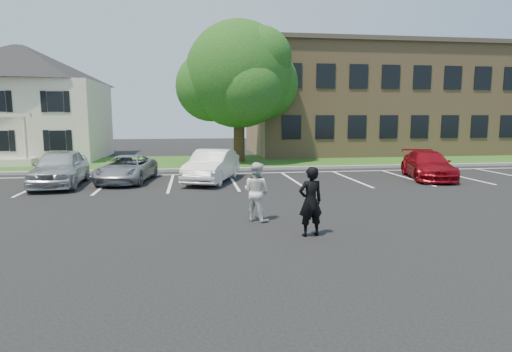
{
  "coord_description": "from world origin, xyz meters",
  "views": [
    {
      "loc": [
        -1.82,
        -11.16,
        3.0
      ],
      "look_at": [
        0.0,
        1.0,
        1.25
      ],
      "focal_mm": 30.0,
      "sensor_mm": 36.0,
      "label": 1
    }
  ],
  "objects_px": {
    "car_silver_minivan": "(127,169)",
    "car_red_compact": "(428,165)",
    "tree": "(240,77)",
    "man_black_suit": "(310,202)",
    "man_white_shirt": "(256,192)",
    "car_white_sedan": "(212,166)",
    "office_building": "(388,101)",
    "car_silver_west": "(60,168)",
    "house": "(23,103)"
  },
  "relations": [
    {
      "from": "car_silver_minivan",
      "to": "car_red_compact",
      "type": "height_order",
      "value": "car_red_compact"
    },
    {
      "from": "tree",
      "to": "man_black_suit",
      "type": "distance_m",
      "value": 17.54
    },
    {
      "from": "tree",
      "to": "man_white_shirt",
      "type": "xyz_separation_m",
      "value": [
        -1.25,
        -15.2,
        -4.51
      ]
    },
    {
      "from": "man_black_suit",
      "to": "car_white_sedan",
      "type": "distance_m",
      "value": 9.43
    },
    {
      "from": "man_white_shirt",
      "to": "car_red_compact",
      "type": "bearing_deg",
      "value": -100.43
    },
    {
      "from": "man_white_shirt",
      "to": "tree",
      "type": "bearing_deg",
      "value": -51.77
    },
    {
      "from": "man_white_shirt",
      "to": "car_red_compact",
      "type": "relative_size",
      "value": 0.38
    },
    {
      "from": "office_building",
      "to": "car_silver_minivan",
      "type": "xyz_separation_m",
      "value": [
        -18.78,
        -13.32,
        -3.56
      ]
    },
    {
      "from": "tree",
      "to": "man_white_shirt",
      "type": "bearing_deg",
      "value": -94.69
    },
    {
      "from": "man_black_suit",
      "to": "car_silver_west",
      "type": "distance_m",
      "value": 12.41
    },
    {
      "from": "house",
      "to": "car_white_sedan",
      "type": "relative_size",
      "value": 2.34
    },
    {
      "from": "car_white_sedan",
      "to": "car_red_compact",
      "type": "relative_size",
      "value": 0.99
    },
    {
      "from": "man_white_shirt",
      "to": "car_red_compact",
      "type": "xyz_separation_m",
      "value": [
        9.31,
        6.93,
        -0.2
      ]
    },
    {
      "from": "car_silver_minivan",
      "to": "house",
      "type": "bearing_deg",
      "value": 134.74
    },
    {
      "from": "car_red_compact",
      "to": "car_silver_minivan",
      "type": "bearing_deg",
      "value": -169.26
    },
    {
      "from": "house",
      "to": "man_white_shirt",
      "type": "distance_m",
      "value": 23.42
    },
    {
      "from": "car_silver_west",
      "to": "car_white_sedan",
      "type": "height_order",
      "value": "car_silver_west"
    },
    {
      "from": "man_white_shirt",
      "to": "car_silver_west",
      "type": "relative_size",
      "value": 0.37
    },
    {
      "from": "car_silver_west",
      "to": "car_red_compact",
      "type": "distance_m",
      "value": 16.71
    },
    {
      "from": "house",
      "to": "car_red_compact",
      "type": "bearing_deg",
      "value": -28.99
    },
    {
      "from": "tree",
      "to": "car_silver_west",
      "type": "relative_size",
      "value": 1.92
    },
    {
      "from": "office_building",
      "to": "car_silver_west",
      "type": "distance_m",
      "value": 25.82
    },
    {
      "from": "car_silver_west",
      "to": "house",
      "type": "bearing_deg",
      "value": 112.17
    },
    {
      "from": "office_building",
      "to": "man_white_shirt",
      "type": "relative_size",
      "value": 13.3
    },
    {
      "from": "car_silver_minivan",
      "to": "man_white_shirt",
      "type": "bearing_deg",
      "value": -50.5
    },
    {
      "from": "car_silver_west",
      "to": "car_silver_minivan",
      "type": "distance_m",
      "value": 2.74
    },
    {
      "from": "office_building",
      "to": "man_black_suit",
      "type": "relative_size",
      "value": 12.78
    },
    {
      "from": "car_white_sedan",
      "to": "car_silver_minivan",
      "type": "bearing_deg",
      "value": -168.24
    },
    {
      "from": "office_building",
      "to": "man_black_suit",
      "type": "xyz_separation_m",
      "value": [
        -12.94,
        -23.05,
        -3.28
      ]
    },
    {
      "from": "man_white_shirt",
      "to": "car_silver_minivan",
      "type": "bearing_deg",
      "value": -16.29
    },
    {
      "from": "man_black_suit",
      "to": "car_red_compact",
      "type": "xyz_separation_m",
      "value": [
        8.21,
        8.69,
        -0.23
      ]
    },
    {
      "from": "office_building",
      "to": "house",
      "type": "bearing_deg",
      "value": -175.72
    },
    {
      "from": "house",
      "to": "car_white_sedan",
      "type": "distance_m",
      "value": 17.16
    },
    {
      "from": "tree",
      "to": "car_silver_minivan",
      "type": "height_order",
      "value": "tree"
    },
    {
      "from": "man_black_suit",
      "to": "car_silver_minivan",
      "type": "bearing_deg",
      "value": -69.52
    },
    {
      "from": "man_white_shirt",
      "to": "car_silver_minivan",
      "type": "relative_size",
      "value": 0.39
    },
    {
      "from": "car_silver_minivan",
      "to": "car_silver_west",
      "type": "bearing_deg",
      "value": -156.87
    },
    {
      "from": "house",
      "to": "car_silver_minivan",
      "type": "bearing_deg",
      "value": -53.97
    },
    {
      "from": "car_red_compact",
      "to": "man_white_shirt",
      "type": "bearing_deg",
      "value": -128.38
    },
    {
      "from": "tree",
      "to": "man_white_shirt",
      "type": "distance_m",
      "value": 15.9
    },
    {
      "from": "house",
      "to": "car_silver_west",
      "type": "distance_m",
      "value": 13.57
    },
    {
      "from": "house",
      "to": "office_building",
      "type": "relative_size",
      "value": 0.46
    },
    {
      "from": "car_silver_west",
      "to": "car_silver_minivan",
      "type": "bearing_deg",
      "value": 11.66
    },
    {
      "from": "office_building",
      "to": "man_white_shirt",
      "type": "height_order",
      "value": "office_building"
    },
    {
      "from": "car_silver_west",
      "to": "car_red_compact",
      "type": "height_order",
      "value": "car_silver_west"
    },
    {
      "from": "house",
      "to": "car_silver_minivan",
      "type": "distance_m",
      "value": 14.35
    },
    {
      "from": "tree",
      "to": "car_silver_minivan",
      "type": "xyz_separation_m",
      "value": [
        -5.99,
        -7.24,
        -4.75
      ]
    },
    {
      "from": "man_white_shirt",
      "to": "car_white_sedan",
      "type": "relative_size",
      "value": 0.38
    },
    {
      "from": "car_white_sedan",
      "to": "car_red_compact",
      "type": "bearing_deg",
      "value": 16.46
    },
    {
      "from": "car_white_sedan",
      "to": "car_red_compact",
      "type": "distance_m",
      "value": 10.24
    }
  ]
}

